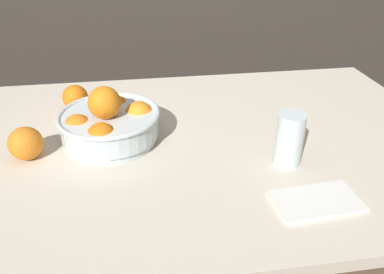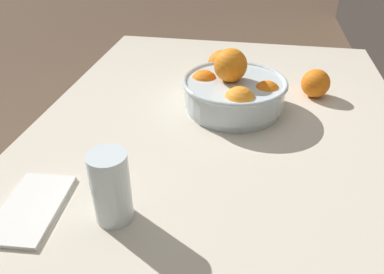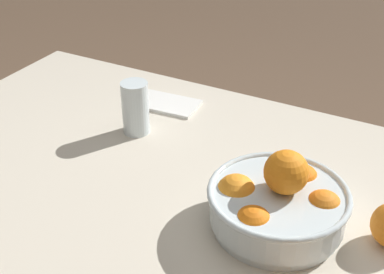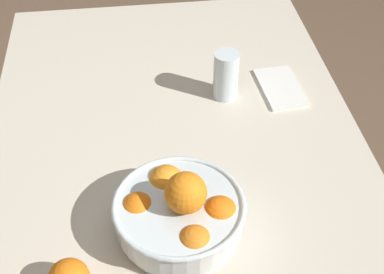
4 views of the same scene
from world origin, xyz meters
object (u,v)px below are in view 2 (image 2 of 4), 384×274
object	(u,v)px
fruit_bowl	(234,91)
juice_glass	(112,191)
orange_loose_near_bowl	(316,83)
orange_loose_front	(221,64)

from	to	relation	value
fruit_bowl	juice_glass	xyz separation A→B (m)	(0.43, -0.17, 0.00)
orange_loose_near_bowl	orange_loose_front	world-z (taller)	orange_loose_front
juice_glass	fruit_bowl	bearing A→B (deg)	158.49
juice_glass	orange_loose_near_bowl	bearing A→B (deg)	144.68
juice_glass	orange_loose_near_bowl	world-z (taller)	juice_glass
orange_loose_near_bowl	fruit_bowl	bearing A→B (deg)	-61.81
orange_loose_near_bowl	juice_glass	bearing A→B (deg)	-35.32
juice_glass	orange_loose_near_bowl	xyz separation A→B (m)	(-0.54, 0.38, -0.02)
fruit_bowl	orange_loose_front	size ratio (longest dim) A/B	3.19
juice_glass	orange_loose_front	size ratio (longest dim) A/B	1.58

